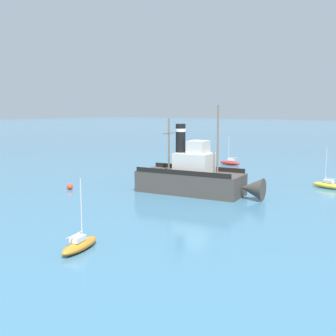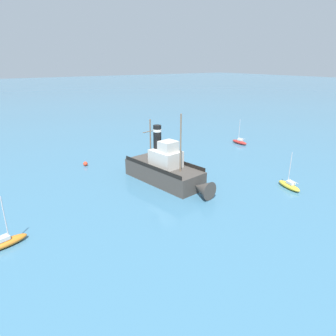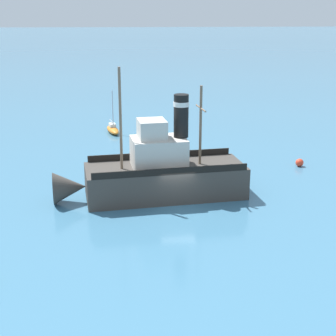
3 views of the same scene
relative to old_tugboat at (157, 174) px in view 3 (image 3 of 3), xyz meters
The scene contains 4 objects.
ground_plane 2.94m from the old_tugboat, 142.17° to the right, with size 600.00×600.00×0.00m, color teal.
old_tugboat is the anchor object (origin of this frame).
sailboat_orange 21.11m from the old_tugboat, 11.56° to the left, with size 3.95×2.02×4.90m.
mooring_buoy 14.91m from the old_tugboat, 62.84° to the right, with size 0.72×0.72×0.72m, color red.
Camera 3 is at (-35.11, 2.93, 14.12)m, focal length 55.00 mm.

